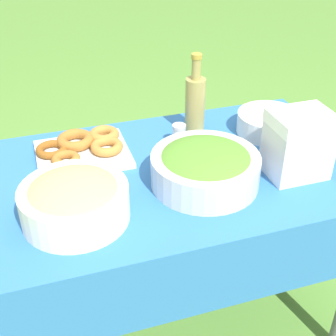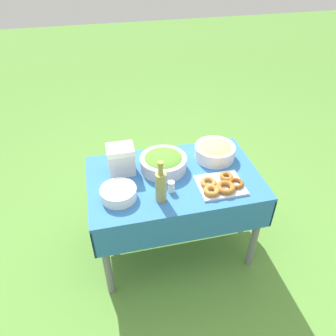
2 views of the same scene
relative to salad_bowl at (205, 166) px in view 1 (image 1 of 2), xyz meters
name	(u,v)px [view 1 (image 1 of 2)]	position (x,y,z in m)	size (l,w,h in m)	color
ground_plane	(176,317)	(0.05, -0.10, -0.75)	(14.00, 14.00, 0.00)	#568C38
picnic_table	(177,197)	(0.05, -0.10, -0.17)	(1.15, 0.72, 0.70)	#2D6BB2
salad_bowl	(205,166)	(0.00, 0.00, 0.00)	(0.32, 0.32, 0.11)	silver
pasta_bowl	(74,200)	(0.38, 0.05, 0.00)	(0.29, 0.29, 0.12)	white
donut_platter	(83,148)	(0.31, -0.28, -0.04)	(0.32, 0.26, 0.05)	silver
plate_stack	(269,123)	(-0.33, -0.22, -0.02)	(0.22, 0.22, 0.07)	white
olive_oil_bottle	(195,104)	(-0.08, -0.30, 0.05)	(0.07, 0.07, 0.29)	#998E4C
cooler_box	(298,144)	(-0.28, 0.03, 0.04)	(0.18, 0.14, 0.20)	silver
salt_shaker	(179,135)	(0.00, -0.24, -0.02)	(0.05, 0.05, 0.07)	white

